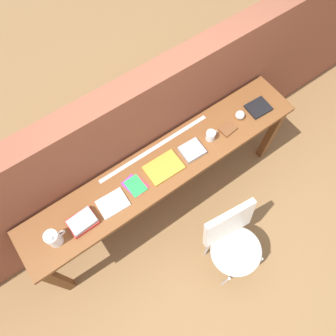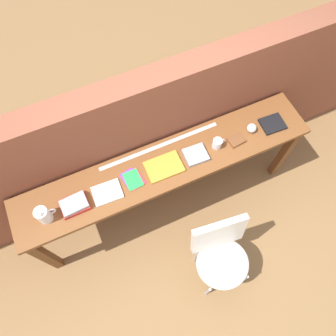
{
  "view_description": "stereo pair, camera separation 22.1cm",
  "coord_description": "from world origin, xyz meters",
  "px_view_note": "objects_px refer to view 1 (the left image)",
  "views": [
    {
      "loc": [
        -0.65,
        -0.65,
        3.23
      ],
      "look_at": [
        0.0,
        0.25,
        0.9
      ],
      "focal_mm": 35.0,
      "sensor_mm": 36.0,
      "label": 1
    },
    {
      "loc": [
        -0.46,
        -0.76,
        3.23
      ],
      "look_at": [
        0.0,
        0.25,
        0.9
      ],
      "focal_mm": 35.0,
      "sensor_mm": 36.0,
      "label": 2
    }
  ],
  "objects_px": {
    "book_stack_leftmost": "(82,222)",
    "pamphlet_pile_colourful": "(135,185)",
    "leather_journal_brown": "(228,129)",
    "magazine_cycling": "(113,203)",
    "mug": "(211,135)",
    "sports_ball_small": "(240,115)",
    "book_open_centre": "(164,168)",
    "book_repair_rightmost": "(258,108)",
    "chair_white_moulded": "(233,242)",
    "pitcher_white": "(54,238)"
  },
  "relations": [
    {
      "from": "book_stack_leftmost",
      "to": "pamphlet_pile_colourful",
      "type": "height_order",
      "value": "book_stack_leftmost"
    },
    {
      "from": "leather_journal_brown",
      "to": "magazine_cycling",
      "type": "bearing_deg",
      "value": 174.09
    },
    {
      "from": "mug",
      "to": "sports_ball_small",
      "type": "height_order",
      "value": "mug"
    },
    {
      "from": "book_stack_leftmost",
      "to": "leather_journal_brown",
      "type": "xyz_separation_m",
      "value": [
        1.39,
        -0.0,
        -0.02
      ]
    },
    {
      "from": "book_open_centre",
      "to": "book_repair_rightmost",
      "type": "xyz_separation_m",
      "value": [
        1.0,
        -0.01,
        0.0
      ]
    },
    {
      "from": "book_stack_leftmost",
      "to": "sports_ball_small",
      "type": "xyz_separation_m",
      "value": [
        1.55,
        0.03,
        0.01
      ]
    },
    {
      "from": "chair_white_moulded",
      "to": "magazine_cycling",
      "type": "xyz_separation_m",
      "value": [
        -0.66,
        0.73,
        0.36
      ]
    },
    {
      "from": "sports_ball_small",
      "to": "book_repair_rightmost",
      "type": "height_order",
      "value": "sports_ball_small"
    },
    {
      "from": "magazine_cycling",
      "to": "mug",
      "type": "relative_size",
      "value": 1.99
    },
    {
      "from": "book_repair_rightmost",
      "to": "pamphlet_pile_colourful",
      "type": "bearing_deg",
      "value": -177.54
    },
    {
      "from": "chair_white_moulded",
      "to": "pitcher_white",
      "type": "distance_m",
      "value": 1.41
    },
    {
      "from": "pitcher_white",
      "to": "mug",
      "type": "distance_m",
      "value": 1.44
    },
    {
      "from": "leather_journal_brown",
      "to": "sports_ball_small",
      "type": "distance_m",
      "value": 0.17
    },
    {
      "from": "mug",
      "to": "chair_white_moulded",
      "type": "bearing_deg",
      "value": -112.15
    },
    {
      "from": "chair_white_moulded",
      "to": "mug",
      "type": "bearing_deg",
      "value": 67.85
    },
    {
      "from": "book_repair_rightmost",
      "to": "book_stack_leftmost",
      "type": "bearing_deg",
      "value": -176.48
    },
    {
      "from": "book_stack_leftmost",
      "to": "sports_ball_small",
      "type": "distance_m",
      "value": 1.55
    },
    {
      "from": "book_open_centre",
      "to": "mug",
      "type": "distance_m",
      "value": 0.48
    },
    {
      "from": "book_open_centre",
      "to": "book_repair_rightmost",
      "type": "height_order",
      "value": "book_repair_rightmost"
    },
    {
      "from": "pitcher_white",
      "to": "book_stack_leftmost",
      "type": "xyz_separation_m",
      "value": [
        0.22,
        0.01,
        -0.05
      ]
    },
    {
      "from": "pitcher_white",
      "to": "pamphlet_pile_colourful",
      "type": "height_order",
      "value": "pitcher_white"
    },
    {
      "from": "book_open_centre",
      "to": "leather_journal_brown",
      "type": "height_order",
      "value": "leather_journal_brown"
    },
    {
      "from": "book_stack_leftmost",
      "to": "book_repair_rightmost",
      "type": "relative_size",
      "value": 1.06
    },
    {
      "from": "book_stack_leftmost",
      "to": "book_open_centre",
      "type": "distance_m",
      "value": 0.74
    },
    {
      "from": "book_stack_leftmost",
      "to": "book_repair_rightmost",
      "type": "height_order",
      "value": "book_stack_leftmost"
    },
    {
      "from": "book_stack_leftmost",
      "to": "book_open_centre",
      "type": "relative_size",
      "value": 0.71
    },
    {
      "from": "leather_journal_brown",
      "to": "book_stack_leftmost",
      "type": "bearing_deg",
      "value": 174.11
    },
    {
      "from": "book_stack_leftmost",
      "to": "chair_white_moulded",
      "type": "bearing_deg",
      "value": -38.59
    },
    {
      "from": "magazine_cycling",
      "to": "pamphlet_pile_colourful",
      "type": "xyz_separation_m",
      "value": [
        0.22,
        0.03,
        -0.0
      ]
    },
    {
      "from": "pamphlet_pile_colourful",
      "to": "sports_ball_small",
      "type": "relative_size",
      "value": 2.45
    },
    {
      "from": "magazine_cycling",
      "to": "sports_ball_small",
      "type": "relative_size",
      "value": 2.79
    },
    {
      "from": "pitcher_white",
      "to": "mug",
      "type": "bearing_deg",
      "value": 0.95
    },
    {
      "from": "book_open_centre",
      "to": "sports_ball_small",
      "type": "xyz_separation_m",
      "value": [
        0.81,
        0.01,
        0.03
      ]
    },
    {
      "from": "pitcher_white",
      "to": "pamphlet_pile_colourful",
      "type": "relative_size",
      "value": 0.95
    },
    {
      "from": "chair_white_moulded",
      "to": "book_open_centre",
      "type": "xyz_separation_m",
      "value": [
        -0.17,
        0.75,
        0.36
      ]
    },
    {
      "from": "magazine_cycling",
      "to": "mug",
      "type": "height_order",
      "value": "mug"
    },
    {
      "from": "pamphlet_pile_colourful",
      "to": "magazine_cycling",
      "type": "bearing_deg",
      "value": -173.34
    },
    {
      "from": "pamphlet_pile_colourful",
      "to": "leather_journal_brown",
      "type": "distance_m",
      "value": 0.91
    },
    {
      "from": "book_open_centre",
      "to": "leather_journal_brown",
      "type": "relative_size",
      "value": 2.22
    },
    {
      "from": "book_stack_leftmost",
      "to": "pamphlet_pile_colourful",
      "type": "xyz_separation_m",
      "value": [
        0.47,
        0.03,
        -0.03
      ]
    },
    {
      "from": "mug",
      "to": "book_repair_rightmost",
      "type": "distance_m",
      "value": 0.53
    },
    {
      "from": "pitcher_white",
      "to": "pamphlet_pile_colourful",
      "type": "xyz_separation_m",
      "value": [
        0.69,
        0.03,
        -0.07
      ]
    },
    {
      "from": "chair_white_moulded",
      "to": "leather_journal_brown",
      "type": "bearing_deg",
      "value": 56.76
    },
    {
      "from": "book_open_centre",
      "to": "pamphlet_pile_colourful",
      "type": "bearing_deg",
      "value": 179.67
    },
    {
      "from": "book_stack_leftmost",
      "to": "leather_journal_brown",
      "type": "distance_m",
      "value": 1.39
    },
    {
      "from": "pitcher_white",
      "to": "mug",
      "type": "height_order",
      "value": "pitcher_white"
    },
    {
      "from": "pitcher_white",
      "to": "magazine_cycling",
      "type": "xyz_separation_m",
      "value": [
        0.47,
        0.01,
        -0.07
      ]
    },
    {
      "from": "pitcher_white",
      "to": "pamphlet_pile_colourful",
      "type": "distance_m",
      "value": 0.7
    },
    {
      "from": "magazine_cycling",
      "to": "book_open_centre",
      "type": "xyz_separation_m",
      "value": [
        0.49,
        0.02,
        0.0
      ]
    },
    {
      "from": "book_repair_rightmost",
      "to": "chair_white_moulded",
      "type": "bearing_deg",
      "value": -135.23
    }
  ]
}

